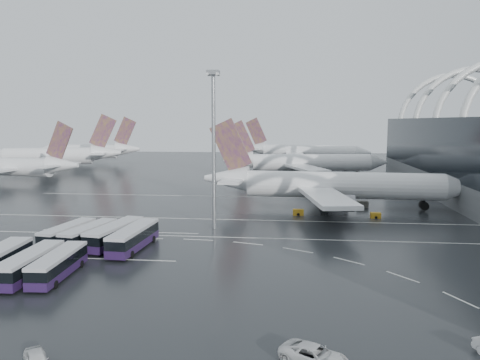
# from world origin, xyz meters

# --- Properties ---
(ground) EXTENTS (420.00, 420.00, 0.00)m
(ground) POSITION_xyz_m (0.00, 0.00, 0.00)
(ground) COLOR black
(ground) RESTS_ON ground
(lane_marking_near) EXTENTS (120.00, 0.25, 0.01)m
(lane_marking_near) POSITION_xyz_m (0.00, -2.00, 0.01)
(lane_marking_near) COLOR white
(lane_marking_near) RESTS_ON ground
(lane_marking_mid) EXTENTS (120.00, 0.25, 0.01)m
(lane_marking_mid) POSITION_xyz_m (0.00, 12.00, 0.01)
(lane_marking_mid) COLOR white
(lane_marking_mid) RESTS_ON ground
(lane_marking_far) EXTENTS (120.00, 0.25, 0.01)m
(lane_marking_far) POSITION_xyz_m (0.00, 40.00, 0.01)
(lane_marking_far) COLOR white
(lane_marking_far) RESTS_ON ground
(bus_bay_line_south) EXTENTS (28.00, 0.25, 0.01)m
(bus_bay_line_south) POSITION_xyz_m (-24.00, -16.00, 0.01)
(bus_bay_line_south) COLOR white
(bus_bay_line_south) RESTS_ON ground
(bus_bay_line_north) EXTENTS (28.00, 0.25, 0.01)m
(bus_bay_line_north) POSITION_xyz_m (-24.00, 0.00, 0.01)
(bus_bay_line_north) COLOR white
(bus_bay_line_north) RESTS_ON ground
(airliner_main) EXTENTS (58.66, 51.44, 19.88)m
(airliner_main) POSITION_xyz_m (14.26, 26.65, 4.98)
(airliner_main) COLOR white
(airliner_main) RESTS_ON ground
(airliner_gate_b) EXTENTS (56.30, 50.25, 19.54)m
(airliner_gate_b) POSITION_xyz_m (9.85, 83.65, 4.89)
(airliner_gate_b) COLOR white
(airliner_gate_b) RESTS_ON ground
(airliner_gate_c) EXTENTS (58.31, 53.04, 20.83)m
(airliner_gate_c) POSITION_xyz_m (11.11, 136.70, 5.21)
(airliner_gate_c) COLOR white
(airliner_gate_c) RESTS_ON ground
(jet_remote_west) EXTENTS (44.26, 35.75, 19.25)m
(jet_remote_west) POSITION_xyz_m (-78.60, 59.14, 4.97)
(jet_remote_west) COLOR white
(jet_remote_west) RESTS_ON ground
(jet_remote_mid) EXTENTS (50.25, 40.74, 22.00)m
(jet_remote_mid) POSITION_xyz_m (-84.31, 95.33, 5.68)
(jet_remote_mid) COLOR white
(jet_remote_mid) RESTS_ON ground
(jet_remote_far) EXTENTS (48.58, 39.10, 21.20)m
(jet_remote_far) POSITION_xyz_m (-85.33, 126.94, 5.47)
(jet_remote_far) COLOR white
(jet_remote_far) RESTS_ON ground
(bus_row_near_a) EXTENTS (4.42, 12.25, 2.95)m
(bus_row_near_a) POSITION_xyz_m (-29.20, -8.51, 1.62)
(bus_row_near_a) COLOR #271239
(bus_row_near_a) RESTS_ON ground
(bus_row_near_b) EXTENTS (4.85, 12.46, 2.99)m
(bus_row_near_b) POSITION_xyz_m (-25.57, -8.85, 1.65)
(bus_row_near_b) COLOR #271239
(bus_row_near_b) RESTS_ON ground
(bus_row_near_c) EXTENTS (5.21, 13.67, 3.29)m
(bus_row_near_c) POSITION_xyz_m (-21.42, -8.73, 1.81)
(bus_row_near_c) COLOR #271239
(bus_row_near_c) RESTS_ON ground
(bus_row_near_d) EXTENTS (3.92, 13.82, 3.36)m
(bus_row_near_d) POSITION_xyz_m (-17.74, -10.76, 1.85)
(bus_row_near_d) COLOR #271239
(bus_row_near_d) RESTS_ON ground
(bus_row_far_b) EXTENTS (3.27, 12.75, 3.12)m
(bus_row_far_b) POSITION_xyz_m (-26.21, -24.43, 1.72)
(bus_row_far_b) COLOR #271239
(bus_row_far_b) RESTS_ON ground
(bus_row_far_c) EXTENTS (3.48, 12.34, 3.00)m
(bus_row_far_c) POSITION_xyz_m (-22.82, -23.97, 1.65)
(bus_row_far_c) COLOR #271239
(bus_row_far_c) RESTS_ON ground
(van_curve_a) EXTENTS (6.20, 5.09, 1.57)m
(van_curve_a) POSITION_xyz_m (7.58, -41.88, 0.79)
(van_curve_a) COLOR silver
(van_curve_a) RESTS_ON ground
(floodlight_mast) EXTENTS (2.14, 2.14, 27.88)m
(floodlight_mast) POSITION_xyz_m (-7.96, 4.36, 17.54)
(floodlight_mast) COLOR gray
(floodlight_mast) RESTS_ON ground
(gse_cart_belly_a) EXTENTS (1.99, 1.18, 1.09)m
(gse_cart_belly_a) POSITION_xyz_m (22.58, 16.54, 0.54)
(gse_cart_belly_a) COLOR #BD8519
(gse_cart_belly_a) RESTS_ON ground
(gse_cart_belly_b) EXTENTS (2.52, 1.49, 1.37)m
(gse_cart_belly_b) POSITION_xyz_m (21.79, 28.44, 0.69)
(gse_cart_belly_b) COLOR slate
(gse_cart_belly_b) RESTS_ON ground
(gse_cart_belly_c) EXTENTS (2.19, 1.29, 1.20)m
(gse_cart_belly_c) POSITION_xyz_m (7.32, 17.82, 0.60)
(gse_cart_belly_c) COLOR #BD8519
(gse_cart_belly_c) RESTS_ON ground
(gse_cart_belly_e) EXTENTS (2.46, 1.46, 1.34)m
(gse_cart_belly_e) POSITION_xyz_m (19.40, 36.80, 0.67)
(gse_cart_belly_e) COLOR #BD8519
(gse_cart_belly_e) RESTS_ON ground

